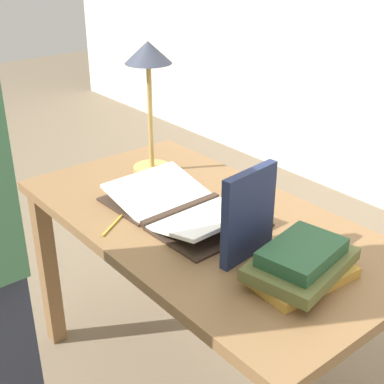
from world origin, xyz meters
TOP-DOWN VIEW (x-y plane):
  - reading_desk at (0.00, 0.00)m, footprint 1.29×0.70m
  - open_book at (-0.08, -0.03)m, footprint 0.52×0.34m
  - book_stack_tall at (0.41, -0.02)m, footprint 0.25×0.33m
  - book_standing_upright at (0.24, -0.05)m, footprint 0.05×0.20m
  - reading_lamp at (-0.42, 0.10)m, footprint 0.17×0.17m
  - coffee_mug at (0.20, -0.01)m, footprint 0.08×0.11m
  - pencil at (-0.14, -0.25)m, footprint 0.08×0.12m

SIDE VIEW (x-z plane):
  - reading_desk at x=0.00m, z-range 0.26..0.98m
  - pencil at x=-0.14m, z-range 0.72..0.73m
  - open_book at x=-0.08m, z-range 0.71..0.78m
  - coffee_mug at x=0.20m, z-range 0.72..0.81m
  - book_stack_tall at x=0.41m, z-range 0.72..0.82m
  - book_standing_upright at x=0.24m, z-range 0.72..0.99m
  - reading_lamp at x=-0.42m, z-range 0.86..1.35m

